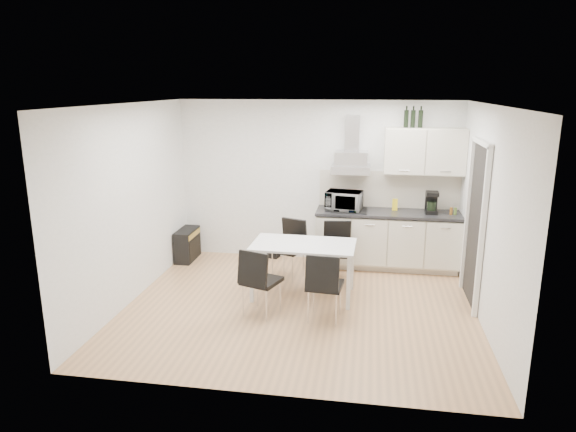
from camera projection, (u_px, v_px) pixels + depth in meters
name	position (u px, v px, depth m)	size (l,w,h in m)	color
ground	(299.00, 307.00, 6.73)	(4.50, 4.50, 0.00)	tan
wall_back	(317.00, 182.00, 8.32)	(4.50, 0.10, 2.60)	white
wall_front	(269.00, 264.00, 4.49)	(4.50, 0.10, 2.60)	white
wall_left	(131.00, 204.00, 6.75)	(0.10, 4.00, 2.60)	white
wall_right	(488.00, 218.00, 6.06)	(0.10, 4.00, 2.60)	white
ceiling	(301.00, 104.00, 6.08)	(4.50, 4.50, 0.00)	white
doorway	(474.00, 226.00, 6.65)	(0.08, 1.04, 2.10)	white
kitchenette	(390.00, 217.00, 8.00)	(2.22, 0.64, 2.52)	beige
dining_table	(304.00, 249.00, 6.92)	(1.40, 0.82, 0.75)	white
chair_far_left	(288.00, 250.00, 7.63)	(0.44, 0.50, 0.88)	black
chair_far_right	(338.00, 253.00, 7.48)	(0.44, 0.50, 0.88)	black
chair_near_left	(262.00, 282.00, 6.40)	(0.44, 0.50, 0.88)	black
chair_near_right	(325.00, 286.00, 6.26)	(0.44, 0.50, 0.88)	black
guitar_amp	(187.00, 244.00, 8.50)	(0.27, 0.62, 0.51)	black
floor_speaker	(274.00, 249.00, 8.62)	(0.18, 0.16, 0.30)	black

